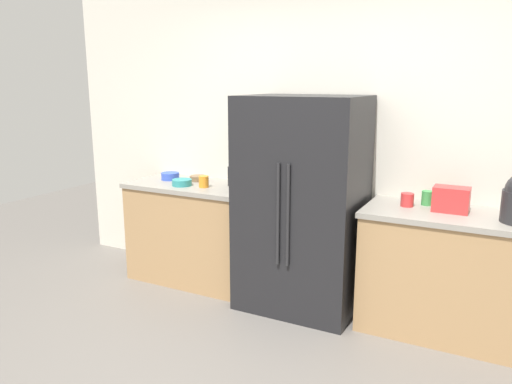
% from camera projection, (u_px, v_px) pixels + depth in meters
% --- Properties ---
extents(kitchen_back_panel, '(5.42, 0.10, 2.90)m').
position_uv_depth(kitchen_back_panel, '(333.00, 126.00, 4.13)').
color(kitchen_back_panel, silver).
rests_on(kitchen_back_panel, ground_plane).
extents(counter_left, '(1.17, 0.63, 0.91)m').
position_uv_depth(counter_left, '(194.00, 231.00, 4.56)').
color(counter_left, tan).
rests_on(counter_left, ground_plane).
extents(counter_right, '(1.55, 0.63, 0.91)m').
position_uv_depth(counter_right, '(472.00, 277.00, 3.50)').
color(counter_right, tan).
rests_on(counter_right, ground_plane).
extents(refrigerator, '(0.94, 0.73, 1.71)m').
position_uv_depth(refrigerator, '(302.00, 205.00, 3.93)').
color(refrigerator, black).
rests_on(refrigerator, ground_plane).
extents(toaster, '(0.24, 0.16, 0.18)m').
position_uv_depth(toaster, '(451.00, 199.00, 3.48)').
color(toaster, red).
rests_on(toaster, counter_right).
extents(bottle_a, '(0.08, 0.08, 0.24)m').
position_uv_depth(bottle_a, '(232.00, 175.00, 4.35)').
color(bottle_a, black).
rests_on(bottle_a, counter_left).
extents(cup_a, '(0.08, 0.08, 0.11)m').
position_uv_depth(cup_a, '(427.00, 198.00, 3.68)').
color(cup_a, green).
rests_on(cup_a, counter_right).
extents(cup_b, '(0.09, 0.09, 0.10)m').
position_uv_depth(cup_b, '(407.00, 200.00, 3.64)').
color(cup_b, red).
rests_on(cup_b, counter_right).
extents(cup_c, '(0.09, 0.09, 0.10)m').
position_uv_depth(cup_c, '(204.00, 182.00, 4.30)').
color(cup_c, orange).
rests_on(cup_c, counter_left).
extents(bowl_a, '(0.17, 0.17, 0.06)m').
position_uv_depth(bowl_a, '(182.00, 182.00, 4.37)').
color(bowl_a, teal).
rests_on(bowl_a, counter_left).
extents(bowl_b, '(0.17, 0.17, 0.07)m').
position_uv_depth(bowl_b, '(170.00, 176.00, 4.63)').
color(bowl_b, blue).
rests_on(bowl_b, counter_left).
extents(bowl_c, '(0.16, 0.16, 0.05)m').
position_uv_depth(bowl_c, '(198.00, 178.00, 4.58)').
color(bowl_c, brown).
rests_on(bowl_c, counter_left).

